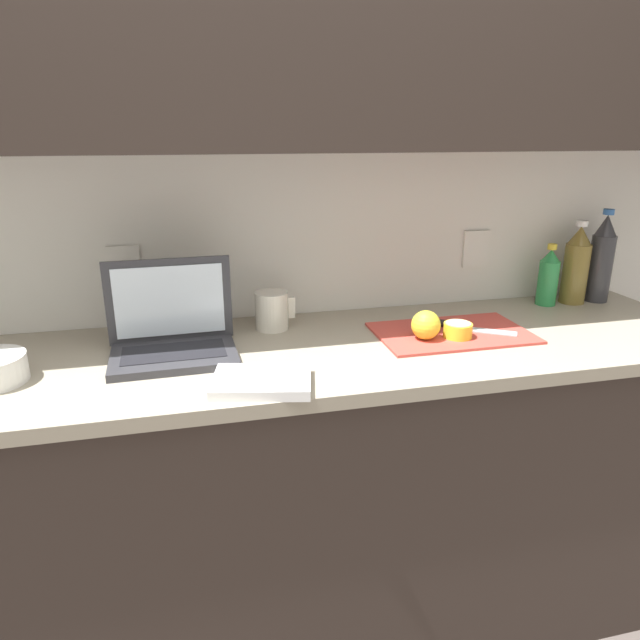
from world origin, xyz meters
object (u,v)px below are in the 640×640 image
knife (448,325)px  bottle_water_clear (601,259)px  lemon_whole_beside (426,325)px  bottle_oil_tall (576,266)px  cutting_board (452,333)px  lemon_half_cut (458,330)px  bottle_green_soda (548,278)px  measuring_cup (272,311)px  laptop (172,333)px

knife → bottle_water_clear: size_ratio=0.83×
bottle_water_clear → lemon_whole_beside: bearing=-162.0°
lemon_whole_beside → bottle_oil_tall: bottle_oil_tall is taller
knife → lemon_whole_beside: (-0.10, -0.07, 0.03)m
cutting_board → lemon_whole_beside: 0.11m
lemon_half_cut → bottle_green_soda: size_ratio=0.39×
knife → bottle_water_clear: (0.62, 0.16, 0.13)m
cutting_board → bottle_water_clear: size_ratio=1.40×
measuring_cup → knife: bearing=-15.0°
cutting_board → knife: bearing=85.4°
bottle_water_clear → bottle_oil_tall: bearing=180.0°
knife → bottle_green_soda: 0.47m
lemon_half_cut → lemon_whole_beside: (-0.09, 0.01, 0.02)m
bottle_oil_tall → lemon_half_cut: bearing=-155.7°
bottle_green_soda → lemon_half_cut: bearing=-151.1°
measuring_cup → bottle_green_soda: bearing=1.9°
laptop → lemon_half_cut: (0.76, -0.08, -0.03)m
laptop → bottle_water_clear: bottle_water_clear is taller
laptop → cutting_board: bearing=-4.0°
bottle_green_soda → bottle_oil_tall: (0.10, 0.00, 0.03)m
laptop → bottle_oil_tall: (1.30, 0.17, 0.07)m
lemon_whole_beside → bottle_oil_tall: (0.63, 0.24, 0.08)m
laptop → bottle_water_clear: 1.41m
laptop → cutting_board: size_ratio=0.75×
bottle_green_soda → bottle_water_clear: (0.19, -0.00, 0.05)m
lemon_half_cut → bottle_green_soda: (0.44, 0.24, 0.06)m
laptop → lemon_half_cut: size_ratio=4.10×
bottle_oil_tall → knife: bearing=-163.0°
bottle_green_soda → bottle_water_clear: bottle_water_clear is taller
knife → lemon_half_cut: bearing=-63.6°
bottle_green_soda → measuring_cup: bottle_green_soda is taller
bottle_oil_tall → lemon_whole_beside: bearing=-159.5°
lemon_whole_beside → measuring_cup: size_ratio=0.69×
lemon_whole_beside → bottle_oil_tall: size_ratio=0.29×
cutting_board → bottle_oil_tall: bottle_oil_tall is taller
bottle_water_clear → measuring_cup: bottle_water_clear is taller
knife → lemon_whole_beside: lemon_whole_beside is taller
laptop → lemon_half_cut: laptop is taller
lemon_half_cut → bottle_water_clear: bearing=21.0°
measuring_cup → lemon_whole_beside: bearing=-27.7°
lemon_half_cut → lemon_whole_beside: size_ratio=0.98×
laptop → cutting_board: laptop is taller
cutting_board → lemon_half_cut: size_ratio=5.48×
lemon_half_cut → bottle_water_clear: bottle_water_clear is taller
lemon_whole_beside → knife: bearing=35.9°
cutting_board → knife: 0.04m
laptop → knife: (0.77, 0.01, -0.04)m
bottle_green_soda → knife: bearing=-159.3°
laptop → knife: bearing=-1.3°
measuring_cup → cutting_board: bearing=-19.0°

